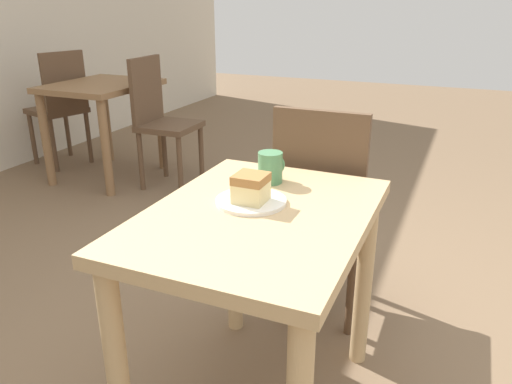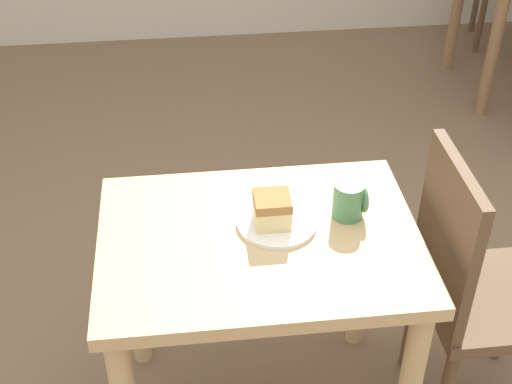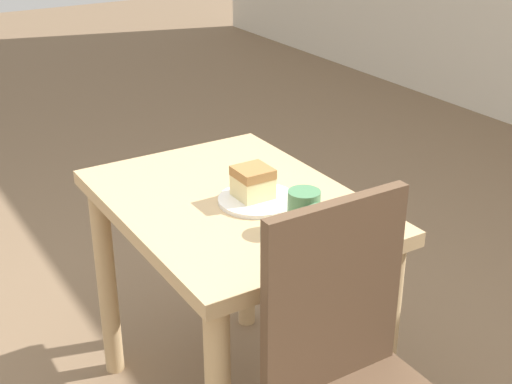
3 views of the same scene
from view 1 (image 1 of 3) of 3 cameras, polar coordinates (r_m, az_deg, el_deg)
name	(u,v)px [view 1 (image 1 of 3)]	position (r m, az deg, el deg)	size (l,w,h in m)	color
dining_table_near	(258,253)	(1.48, 0.23, -7.03)	(0.82, 0.61, 0.71)	tan
dining_table_far	(103,102)	(3.86, -17.11, 9.79)	(0.76, 0.63, 0.71)	olive
chair_near_window	(324,208)	(2.01, 7.78, -1.80)	(0.37, 0.37, 0.91)	brown
chair_far_corner	(161,118)	(3.59, -10.78, 8.29)	(0.38, 0.38, 0.91)	brown
chair_far_opposite	(60,105)	(4.27, -21.45, 9.25)	(0.46, 0.46, 0.91)	brown
plate	(251,201)	(1.47, -0.57, -1.05)	(0.21, 0.21, 0.01)	white
cake_slice	(251,188)	(1.44, -0.59, 0.49)	(0.09, 0.09, 0.08)	beige
coffee_mug	(271,167)	(1.63, 1.69, 2.86)	(0.09, 0.08, 0.10)	#4C8456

